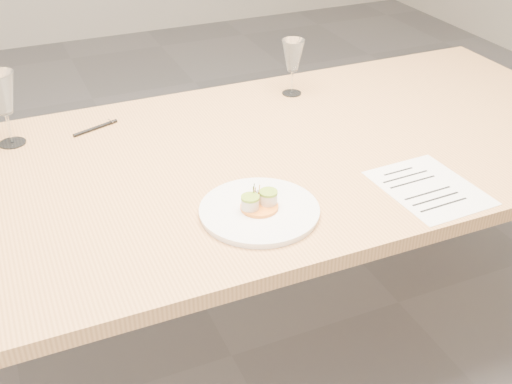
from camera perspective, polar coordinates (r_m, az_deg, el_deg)
name	(u,v)px	position (r m, az deg, el deg)	size (l,w,h in m)	color
ground	(232,356)	(2.22, -2.18, -14.33)	(7.00, 7.00, 0.00)	slate
dining_table	(227,182)	(1.80, -2.61, 0.94)	(2.40, 1.00, 0.75)	tan
dinner_plate	(260,210)	(1.53, 0.32, -1.58)	(0.29, 0.29, 0.07)	white
recipe_sheet	(429,188)	(1.69, 15.10, 0.36)	(0.23, 0.29, 0.00)	white
ballpoint_pen	(96,128)	(1.99, -14.06, 5.55)	(0.14, 0.06, 0.01)	black
wine_glass_1	(2,95)	(1.92, -21.67, 8.03)	(0.09, 0.09, 0.22)	white
wine_glass_2	(293,57)	(2.13, 3.29, 11.92)	(0.07, 0.07, 0.19)	white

